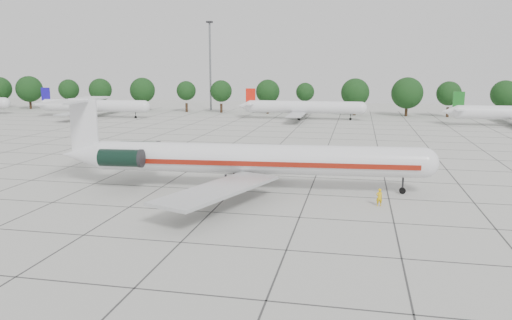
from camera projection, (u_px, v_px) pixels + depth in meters
The scene contains 8 objects.
ground at pixel (233, 191), 52.78m from camera, with size 260.00×260.00×0.00m, color #BBBBB3.
apron_joints at pixel (260, 164), 67.21m from camera, with size 170.00×170.00×0.02m, color #383838.
main_airliner at pixel (235, 158), 53.04m from camera, with size 40.55×31.79×9.51m.
ground_crew at pixel (379, 197), 46.90m from camera, with size 0.62×0.41×1.71m, color yellow.
bg_airliner_b at pixel (93, 106), 126.24m from camera, with size 28.24×27.20×7.40m.
bg_airliner_c at pixel (303, 107), 121.89m from camera, with size 28.24×27.20×7.40m.
tree_line at pixel (268, 92), 135.76m from camera, with size 249.86×8.44×10.22m.
floodlight_mast at pixel (210, 61), 144.56m from camera, with size 1.60×1.60×25.45m.
Camera 1 is at (12.70, -49.70, 13.08)m, focal length 35.00 mm.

